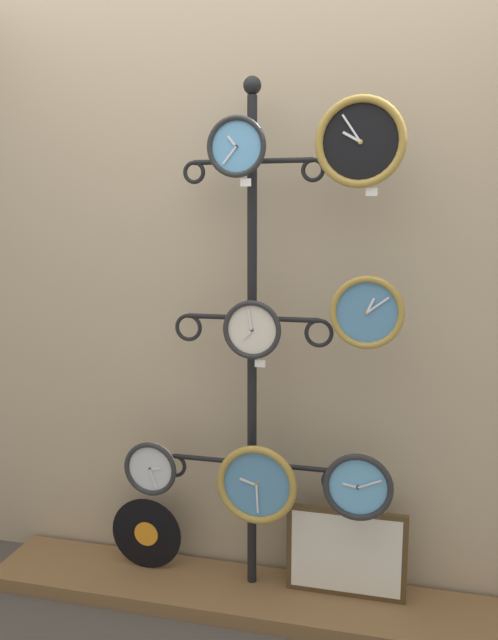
% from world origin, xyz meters
% --- Properties ---
extents(shop_wall, '(4.40, 0.04, 2.80)m').
position_xyz_m(shop_wall, '(0.00, 0.57, 1.40)').
color(shop_wall, tan).
rests_on(shop_wall, ground_plane).
extents(low_shelf, '(2.20, 0.36, 0.06)m').
position_xyz_m(low_shelf, '(0.00, 0.35, 0.03)').
color(low_shelf, brown).
rests_on(low_shelf, ground_plane).
extents(display_stand, '(0.76, 0.32, 2.07)m').
position_xyz_m(display_stand, '(0.00, 0.41, 0.77)').
color(display_stand, black).
rests_on(display_stand, ground_plane).
extents(clock_top_center, '(0.22, 0.04, 0.22)m').
position_xyz_m(clock_top_center, '(-0.03, 0.31, 1.81)').
color(clock_top_center, '#60A8DB').
extents(clock_top_right, '(0.31, 0.04, 0.31)m').
position_xyz_m(clock_top_right, '(0.41, 0.30, 1.81)').
color(clock_top_right, black).
extents(clock_middle_center, '(0.22, 0.04, 0.22)m').
position_xyz_m(clock_middle_center, '(0.02, 0.31, 1.14)').
color(clock_middle_center, silver).
extents(clock_middle_right, '(0.27, 0.04, 0.27)m').
position_xyz_m(clock_middle_right, '(0.44, 0.33, 1.22)').
color(clock_middle_right, '#4C84B2').
extents(clock_bottom_left, '(0.23, 0.04, 0.23)m').
position_xyz_m(clock_bottom_left, '(-0.40, 0.32, 0.55)').
color(clock_bottom_left, silver).
extents(clock_bottom_center, '(0.32, 0.04, 0.32)m').
position_xyz_m(clock_bottom_center, '(0.05, 0.29, 0.54)').
color(clock_bottom_center, '#4C84B2').
extents(clock_bottom_right, '(0.26, 0.04, 0.26)m').
position_xyz_m(clock_bottom_right, '(0.43, 0.29, 0.57)').
color(clock_bottom_right, '#60A8DB').
extents(vinyl_record, '(0.31, 0.01, 0.31)m').
position_xyz_m(vinyl_record, '(-0.46, 0.40, 0.22)').
color(vinyl_record, black).
rests_on(vinyl_record, low_shelf).
extents(picture_frame, '(0.48, 0.02, 0.36)m').
position_xyz_m(picture_frame, '(0.39, 0.40, 0.24)').
color(picture_frame, '#4C381E').
rests_on(picture_frame, low_shelf).
extents(price_tag_upper, '(0.04, 0.00, 0.03)m').
position_xyz_m(price_tag_upper, '(-0.00, 0.31, 1.68)').
color(price_tag_upper, white).
extents(price_tag_mid, '(0.04, 0.00, 0.03)m').
position_xyz_m(price_tag_mid, '(0.45, 0.30, 1.64)').
color(price_tag_mid, white).
extents(price_tag_lower, '(0.04, 0.00, 0.03)m').
position_xyz_m(price_tag_lower, '(0.06, 0.31, 1.01)').
color(price_tag_lower, white).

